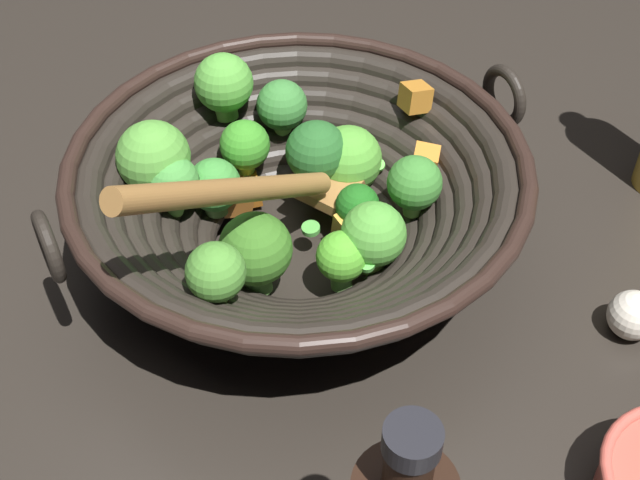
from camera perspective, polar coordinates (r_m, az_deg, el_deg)
name	(u,v)px	position (r m, az deg, el deg)	size (l,w,h in m)	color
ground_plane	(300,257)	(0.73, -1.33, -1.12)	(4.00, 4.00, 0.00)	#28231E
wok	(296,194)	(0.69, -1.60, 3.05)	(0.37, 0.36, 0.21)	black
garlic_bulb	(633,315)	(0.71, 20.05, -4.71)	(0.04, 0.04, 0.04)	silver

